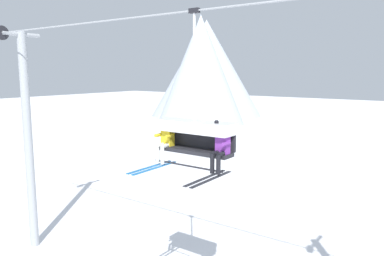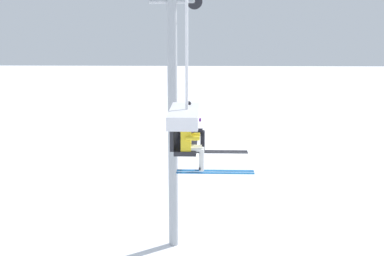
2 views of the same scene
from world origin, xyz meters
TOP-DOWN VIEW (x-y plane):
  - mountain_peak_west at (-29.76, 46.28)m, footprint 19.16×19.16m
  - mountain_peak_central at (-24.68, 37.11)m, footprint 12.93×12.93m
  - lift_tower_near at (-8.26, -0.02)m, footprint 0.36×1.88m
  - lift_cable at (-0.44, -0.80)m, footprint 17.66×0.05m
  - chairlift_chair at (1.02, -0.73)m, footprint 2.19×0.74m
  - skier_yellow at (0.13, -0.95)m, footprint 0.46×1.70m
  - skier_purple at (1.90, -0.94)m, footprint 0.48×1.70m

SIDE VIEW (x-z plane):
  - lift_tower_near at x=-8.26m, z-range 0.17..9.62m
  - skier_yellow at x=0.13m, z-range 5.19..6.42m
  - skier_purple at x=1.90m, z-range 5.15..6.49m
  - chairlift_chair at x=1.02m, z-range 4.14..8.13m
  - mountain_peak_central at x=-24.68m, z-range 0.00..15.80m
  - mountain_peak_west at x=-29.76m, z-range 0.00..16.43m
  - lift_cable at x=-0.44m, z-range 9.15..9.20m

